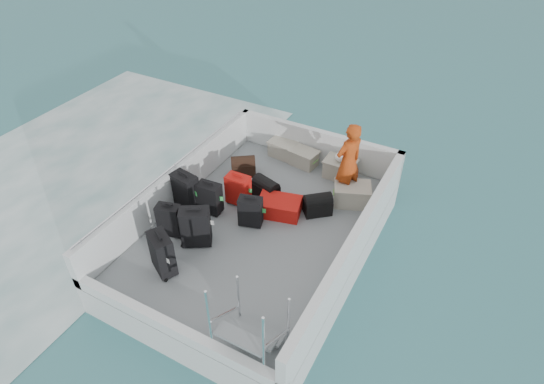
{
  "coord_description": "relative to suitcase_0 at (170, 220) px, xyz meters",
  "views": [
    {
      "loc": [
        3.0,
        -5.06,
        6.04
      ],
      "look_at": [
        -0.04,
        0.56,
        1.0
      ],
      "focal_mm": 30.0,
      "sensor_mm": 36.0,
      "label": 1
    }
  ],
  "objects": [
    {
      "name": "ground",
      "position": [
        1.23,
        0.86,
        -0.93
      ],
      "size": [
        160.0,
        160.0,
        0.0
      ],
      "primitive_type": "plane",
      "color": "#195658",
      "rests_on": "ground"
    },
    {
      "name": "wake_foam",
      "position": [
        -3.57,
        0.86,
        -0.93
      ],
      "size": [
        10.0,
        10.0,
        0.0
      ],
      "primitive_type": "plane",
      "color": "white",
      "rests_on": "ground"
    },
    {
      "name": "ferry_hull",
      "position": [
        1.23,
        0.86,
        -0.63
      ],
      "size": [
        3.6,
        5.0,
        0.6
      ],
      "primitive_type": "cube",
      "color": "silver",
      "rests_on": "ground"
    },
    {
      "name": "deck",
      "position": [
        1.23,
        0.86,
        -0.32
      ],
      "size": [
        3.3,
        4.7,
        0.02
      ],
      "primitive_type": "cube",
      "color": "slate",
      "rests_on": "ferry_hull"
    },
    {
      "name": "deck_fittings",
      "position": [
        1.58,
        0.54,
        0.06
      ],
      "size": [
        3.6,
        5.0,
        0.9
      ],
      "color": "silver",
      "rests_on": "deck"
    },
    {
      "name": "suitcase_0",
      "position": [
        0.0,
        0.0,
        0.0
      ],
      "size": [
        0.44,
        0.32,
        0.61
      ],
      "primitive_type": "cube",
      "rotation": [
        0.0,
        0.0,
        0.27
      ],
      "color": "black",
      "rests_on": "deck"
    },
    {
      "name": "suitcase_1",
      "position": [
        -0.2,
        0.71,
        0.05
      ],
      "size": [
        0.52,
        0.35,
        0.72
      ],
      "primitive_type": "cube",
      "rotation": [
        0.0,
        0.0,
        -0.17
      ],
      "color": "black",
      "rests_on": "deck"
    },
    {
      "name": "suitcase_2",
      "position": [
        0.25,
        0.81,
        -0.0
      ],
      "size": [
        0.44,
        0.28,
        0.61
      ],
      "primitive_type": "cube",
      "rotation": [
        0.0,
        0.0,
        0.07
      ],
      "color": "black",
      "rests_on": "deck"
    },
    {
      "name": "suitcase_3",
      "position": [
        0.43,
        -0.71,
        0.05
      ],
      "size": [
        0.54,
        0.47,
        0.71
      ],
      "primitive_type": "cube",
      "rotation": [
        0.0,
        0.0,
        -0.52
      ],
      "color": "black",
      "rests_on": "deck"
    },
    {
      "name": "suitcase_4",
      "position": [
        0.52,
        0.03,
        0.05
      ],
      "size": [
        0.56,
        0.49,
        0.71
      ],
      "primitive_type": "cube",
      "rotation": [
        0.0,
        0.0,
        0.54
      ],
      "color": "black",
      "rests_on": "deck"
    },
    {
      "name": "suitcase_5",
      "position": [
        0.57,
        1.27,
        -0.01
      ],
      "size": [
        0.44,
        0.27,
        0.6
      ],
      "primitive_type": "cube",
      "rotation": [
        0.0,
        0.0,
        0.03
      ],
      "color": "#B8130E",
      "rests_on": "deck"
    },
    {
      "name": "suitcase_7",
      "position": [
        1.07,
        0.86,
        -0.02
      ],
      "size": [
        0.45,
        0.33,
        0.57
      ],
      "primitive_type": "cube",
      "rotation": [
        0.0,
        0.0,
        0.28
      ],
      "color": "black",
      "rests_on": "deck"
    },
    {
      "name": "suitcase_8",
      "position": [
        1.37,
        1.37,
        -0.16
      ],
      "size": [
        0.85,
        0.67,
        0.3
      ],
      "primitive_type": "cube",
      "rotation": [
        0.0,
        0.0,
        1.82
      ],
      "color": "#B8130E",
      "rests_on": "deck"
    },
    {
      "name": "duffel_0",
      "position": [
        0.18,
        2.09,
        -0.15
      ],
      "size": [
        0.56,
        0.52,
        0.32
      ],
      "primitive_type": null,
      "rotation": [
        0.0,
        0.0,
        0.61
      ],
      "color": "black",
      "rests_on": "deck"
    },
    {
      "name": "duffel_1",
      "position": [
        0.93,
        1.67,
        -0.15
      ],
      "size": [
        0.56,
        0.43,
        0.32
      ],
      "primitive_type": null,
      "rotation": [
        0.0,
        0.0,
        -0.29
      ],
      "color": "black",
      "rests_on": "deck"
    },
    {
      "name": "duffel_2",
      "position": [
        1.98,
        1.7,
        -0.15
      ],
      "size": [
        0.57,
        0.55,
        0.32
      ],
      "primitive_type": null,
      "rotation": [
        0.0,
        0.0,
        0.71
      ],
      "color": "black",
      "rests_on": "deck"
    },
    {
      "name": "crate_0",
      "position": [
        0.56,
        3.06,
        -0.15
      ],
      "size": [
        0.56,
        0.41,
        0.32
      ],
      "primitive_type": "cube",
      "rotation": [
        0.0,
        0.0,
        -0.1
      ],
      "color": "#9E9A8A",
      "rests_on": "deck"
    },
    {
      "name": "crate_1",
      "position": [
        1.1,
        2.97,
        -0.15
      ],
      "size": [
        0.57,
        0.43,
        0.32
      ],
      "primitive_type": "cube",
      "rotation": [
        0.0,
        0.0,
        -0.15
      ],
      "color": "#9E9A8A",
      "rests_on": "deck"
    },
    {
      "name": "crate_2",
      "position": [
        1.91,
        2.93,
        -0.13
      ],
      "size": [
        0.59,
        0.41,
        0.36
      ],
      "primitive_type": "cube",
      "rotation": [
        0.0,
        0.0,
        -0.01
      ],
      "color": "#9E9A8A",
      "rests_on": "deck"
    },
    {
      "name": "crate_3",
      "position": [
        2.42,
        2.25,
        -0.12
      ],
      "size": [
        0.74,
        0.64,
        0.38
      ],
      "primitive_type": "cube",
      "rotation": [
        0.0,
        0.0,
        0.39
      ],
      "color": "#9E9A8A",
      "rests_on": "deck"
    },
    {
      "name": "yellow_bag",
      "position": [
        2.23,
        2.67,
        -0.2
      ],
      "size": [
        0.28,
        0.26,
        0.22
      ],
      "primitive_type": "ellipsoid",
      "color": "yellow",
      "rests_on": "deck"
    },
    {
      "name": "white_bag",
      "position": [
        1.91,
        2.93,
        0.14
      ],
      "size": [
        0.24,
        0.24,
        0.18
      ],
      "primitive_type": "ellipsoid",
      "color": "white",
      "rests_on": "crate_2"
    },
    {
      "name": "passenger",
      "position": [
        2.23,
        2.39,
        0.47
      ],
      "size": [
        0.6,
        0.68,
        1.55
      ],
      "primitive_type": "imported",
      "rotation": [
        0.0,
        0.0,
        -2.08
      ],
      "color": "#EA5016",
      "rests_on": "deck"
    }
  ]
}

